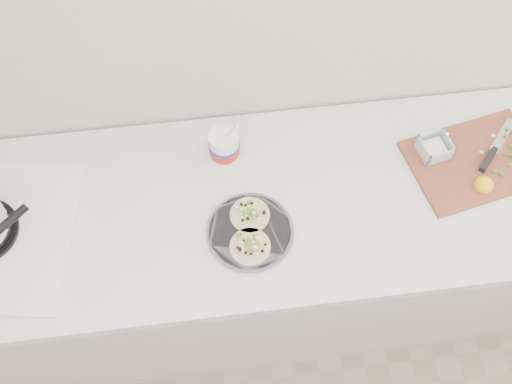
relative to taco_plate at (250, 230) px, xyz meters
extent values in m
cube|color=beige|center=(-0.04, 0.41, 0.38)|extent=(3.50, 0.05, 2.60)
cube|color=beige|center=(-0.04, 0.11, -0.49)|extent=(2.40, 0.62, 0.86)
cube|color=silver|center=(-0.04, 0.09, -0.04)|extent=(2.44, 0.66, 0.04)
cylinder|color=#54545A|center=(0.00, 0.00, -0.01)|extent=(0.24, 0.24, 0.01)
cylinder|color=#54545A|center=(0.00, 0.00, -0.01)|extent=(0.25, 0.25, 0.00)
cylinder|color=white|center=(-0.05, 0.27, 0.04)|extent=(0.09, 0.09, 0.11)
cylinder|color=red|center=(-0.05, 0.27, 0.03)|extent=(0.09, 0.09, 0.04)
cylinder|color=#192D99|center=(-0.05, 0.27, 0.05)|extent=(0.10, 0.10, 0.01)
cube|color=brown|center=(0.72, 0.15, -0.01)|extent=(0.45, 0.36, 0.01)
cube|color=white|center=(0.60, 0.20, 0.01)|extent=(0.06, 0.06, 0.03)
ellipsoid|color=yellow|center=(0.72, 0.06, 0.01)|extent=(0.06, 0.06, 0.05)
cube|color=silver|center=(0.83, 0.23, 0.00)|extent=(0.12, 0.13, 0.00)
cube|color=black|center=(0.76, 0.15, 0.00)|extent=(0.08, 0.08, 0.02)
camera|label=1|loc=(-0.07, -0.70, 1.48)|focal=40.00mm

